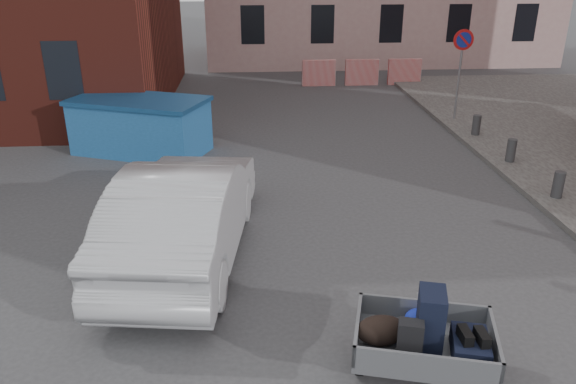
{
  "coord_description": "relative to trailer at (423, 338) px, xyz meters",
  "views": [
    {
      "loc": [
        -0.3,
        -6.81,
        4.72
      ],
      "look_at": [
        0.32,
        1.74,
        1.1
      ],
      "focal_mm": 35.0,
      "sensor_mm": 36.0,
      "label": 1
    }
  ],
  "objects": [
    {
      "name": "barriers",
      "position": [
        2.53,
        16.57,
        -0.11
      ],
      "size": [
        4.7,
        0.18,
        1.0
      ],
      "color": "red",
      "rests_on": "ground"
    },
    {
      "name": "silver_car",
      "position": [
        -3.05,
        3.28,
        0.23
      ],
      "size": [
        2.39,
        5.25,
        1.67
      ],
      "primitive_type": "imported",
      "rotation": [
        0.0,
        0.0,
        3.02
      ],
      "color": "#ADAFB5",
      "rests_on": "ground"
    },
    {
      "name": "trailer",
      "position": [
        0.0,
        0.0,
        0.0
      ],
      "size": [
        1.83,
        1.96,
        1.2
      ],
      "rotation": [
        0.0,
        0.0,
        -0.26
      ],
      "color": "black",
      "rests_on": "ground"
    },
    {
      "name": "bollards",
      "position": [
        4.33,
        4.97,
        -0.21
      ],
      "size": [
        0.22,
        9.02,
        0.55
      ],
      "color": "#3A3A3D",
      "rests_on": "sidewalk"
    },
    {
      "name": "ground",
      "position": [
        -1.67,
        1.57,
        -0.61
      ],
      "size": [
        120.0,
        120.0,
        0.0
      ],
      "primitive_type": "plane",
      "color": "#38383A",
      "rests_on": "ground"
    },
    {
      "name": "no_parking_sign",
      "position": [
        4.33,
        11.06,
        1.41
      ],
      "size": [
        0.6,
        0.09,
        2.65
      ],
      "color": "gray",
      "rests_on": "sidewalk"
    },
    {
      "name": "dumpster",
      "position": [
        -4.72,
        8.89,
        0.1
      ],
      "size": [
        3.76,
        2.83,
        1.41
      ],
      "rotation": [
        0.0,
        0.0,
        -0.37
      ],
      "color": "#2260A5",
      "rests_on": "ground"
    }
  ]
}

